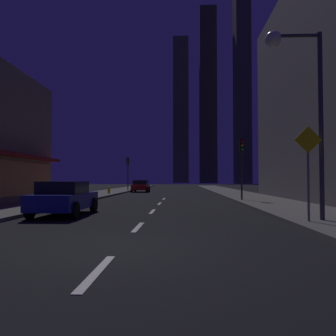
{
  "coord_description": "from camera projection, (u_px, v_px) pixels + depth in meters",
  "views": [
    {
      "loc": [
        1.39,
        -7.52,
        1.53
      ],
      "look_at": [
        0.0,
        26.64,
        2.7
      ],
      "focal_mm": 35.89,
      "sensor_mm": 36.0,
      "label": 1
    }
  ],
  "objects": [
    {
      "name": "ground_plane",
      "position": [
        170.0,
        193.0,
        39.47
      ],
      "size": [
        78.0,
        136.0,
        0.1
      ],
      "primitive_type": "cube",
      "color": "black"
    },
    {
      "name": "sidewalk_right",
      "position": [
        230.0,
        192.0,
        39.19
      ],
      "size": [
        4.0,
        76.0,
        0.15
      ],
      "primitive_type": "cube",
      "color": "#605E59",
      "rests_on": "ground"
    },
    {
      "name": "sidewalk_left",
      "position": [
        111.0,
        192.0,
        39.76
      ],
      "size": [
        4.0,
        76.0,
        0.15
      ],
      "primitive_type": "cube",
      "color": "#605E59",
      "rests_on": "ground"
    },
    {
      "name": "lane_marking_center",
      "position": [
        152.0,
        212.0,
        15.91
      ],
      "size": [
        0.16,
        23.0,
        0.01
      ],
      "color": "silver",
      "rests_on": "ground"
    },
    {
      "name": "skyscraper_distant_tall",
      "position": [
        181.0,
        110.0,
        158.8
      ],
      "size": [
        7.24,
        6.86,
        68.73
      ],
      "primitive_type": "cube",
      "color": "brown",
      "rests_on": "ground"
    },
    {
      "name": "skyscraper_distant_mid",
      "position": [
        208.0,
        95.0,
        138.93
      ],
      "size": [
        6.96,
        5.55,
        73.19
      ],
      "primitive_type": "cube",
      "color": "#3F3C2F",
      "rests_on": "ground"
    },
    {
      "name": "skyscraper_distant_short",
      "position": [
        242.0,
        77.0,
        120.67
      ],
      "size": [
        5.19,
        8.81,
        76.88
      ],
      "primitive_type": "cube",
      "color": "#4B4738",
      "rests_on": "ground"
    },
    {
      "name": "car_parked_near",
      "position": [
        64.0,
        198.0,
        14.28
      ],
      "size": [
        1.98,
        4.24,
        1.45
      ],
      "color": "navy",
      "rests_on": "ground"
    },
    {
      "name": "car_parked_far",
      "position": [
        141.0,
        186.0,
        40.84
      ],
      "size": [
        1.98,
        4.24,
        1.45
      ],
      "color": "#B21919",
      "rests_on": "ground"
    },
    {
      "name": "fire_hydrant_far_left",
      "position": [
        109.0,
        190.0,
        33.56
      ],
      "size": [
        0.42,
        0.3,
        0.65
      ],
      "color": "gold",
      "rests_on": "sidewalk_left"
    },
    {
      "name": "traffic_light_near_right",
      "position": [
        242.0,
        155.0,
        22.87
      ],
      "size": [
        0.32,
        0.48,
        4.2
      ],
      "color": "#2D2D2D",
      "rests_on": "sidewalk_right"
    },
    {
      "name": "traffic_light_far_left",
      "position": [
        128.0,
        166.0,
        42.89
      ],
      "size": [
        0.32,
        0.48,
        4.2
      ],
      "color": "#2D2D2D",
      "rests_on": "sidewalk_left"
    },
    {
      "name": "street_lamp_right",
      "position": [
        296.0,
        78.0,
        11.65
      ],
      "size": [
        1.96,
        0.56,
        6.58
      ],
      "color": "#38383D",
      "rests_on": "sidewalk_right"
    },
    {
      "name": "pedestrian_crossing_sign",
      "position": [
        308.0,
        165.0,
        11.14
      ],
      "size": [
        0.91,
        0.08,
        3.15
      ],
      "color": "slate",
      "rests_on": "sidewalk_right"
    }
  ]
}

